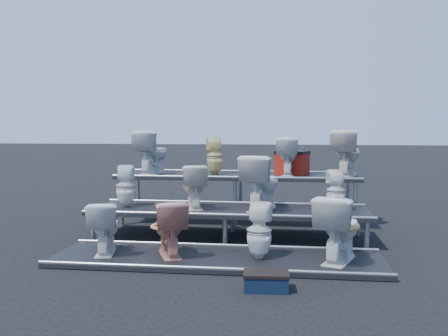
# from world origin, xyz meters

# --- Properties ---
(ground) EXTENTS (80.00, 80.00, 0.00)m
(ground) POSITION_xyz_m (0.00, 0.00, 0.00)
(ground) COLOR black
(ground) RESTS_ON ground
(tier_front) EXTENTS (4.20, 1.20, 0.06)m
(tier_front) POSITION_xyz_m (0.00, -1.30, 0.03)
(tier_front) COLOR black
(tier_front) RESTS_ON ground
(tier_mid) EXTENTS (4.20, 1.20, 0.46)m
(tier_mid) POSITION_xyz_m (0.00, 0.00, 0.23)
(tier_mid) COLOR black
(tier_mid) RESTS_ON ground
(tier_back) EXTENTS (4.20, 1.20, 0.86)m
(tier_back) POSITION_xyz_m (0.00, 1.30, 0.43)
(tier_back) COLOR black
(tier_back) RESTS_ON ground
(toilet_0) EXTENTS (0.52, 0.74, 0.69)m
(toilet_0) POSITION_xyz_m (-1.48, -1.30, 0.40)
(toilet_0) COLOR white
(toilet_0) RESTS_ON tier_front
(toilet_1) EXTENTS (0.64, 0.81, 0.72)m
(toilet_1) POSITION_xyz_m (-0.62, -1.30, 0.42)
(toilet_1) COLOR tan
(toilet_1) RESTS_ON tier_front
(toilet_2) EXTENTS (0.34, 0.35, 0.70)m
(toilet_2) POSITION_xyz_m (0.54, -1.30, 0.41)
(toilet_2) COLOR white
(toilet_2) RESTS_ON tier_front
(toilet_3) EXTENTS (0.72, 0.92, 0.82)m
(toilet_3) POSITION_xyz_m (1.51, -1.30, 0.47)
(toilet_3) COLOR white
(toilet_3) RESTS_ON tier_front
(toilet_4) EXTENTS (0.35, 0.36, 0.65)m
(toilet_4) POSITION_xyz_m (-1.63, 0.00, 0.79)
(toilet_4) COLOR white
(toilet_4) RESTS_ON tier_mid
(toilet_5) EXTENTS (0.55, 0.75, 0.68)m
(toilet_5) POSITION_xyz_m (-0.55, 0.00, 0.80)
(toilet_5) COLOR silver
(toilet_5) RESTS_ON tier_mid
(toilet_6) EXTENTS (0.68, 0.91, 0.83)m
(toilet_6) POSITION_xyz_m (0.49, 0.00, 0.88)
(toilet_6) COLOR white
(toilet_6) RESTS_ON tier_mid
(toilet_7) EXTENTS (0.30, 0.31, 0.62)m
(toilet_7) POSITION_xyz_m (1.59, 0.00, 0.77)
(toilet_7) COLOR white
(toilet_7) RESTS_ON tier_mid
(toilet_8) EXTENTS (0.60, 0.84, 0.78)m
(toilet_8) POSITION_xyz_m (-1.56, 1.30, 1.25)
(toilet_8) COLOR white
(toilet_8) RESTS_ON tier_back
(toilet_9) EXTENTS (0.37, 0.38, 0.66)m
(toilet_9) POSITION_xyz_m (-0.41, 1.30, 1.19)
(toilet_9) COLOR #E3D38A
(toilet_9) RESTS_ON tier_back
(toilet_10) EXTENTS (0.46, 0.70, 0.67)m
(toilet_10) POSITION_xyz_m (0.90, 1.30, 1.19)
(toilet_10) COLOR white
(toilet_10) RESTS_ON tier_back
(toilet_11) EXTENTS (0.65, 0.87, 0.79)m
(toilet_11) POSITION_xyz_m (1.88, 1.30, 1.26)
(toilet_11) COLOR silver
(toilet_11) RESTS_ON tier_back
(red_crate) EXTENTS (0.63, 0.57, 0.37)m
(red_crate) POSITION_xyz_m (0.96, 1.46, 1.05)
(red_crate) COLOR #9C2411
(red_crate) RESTS_ON tier_back
(step_stool) EXTENTS (0.47, 0.30, 0.16)m
(step_stool) POSITION_xyz_m (0.67, -2.35, 0.08)
(step_stool) COLOR black
(step_stool) RESTS_ON ground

